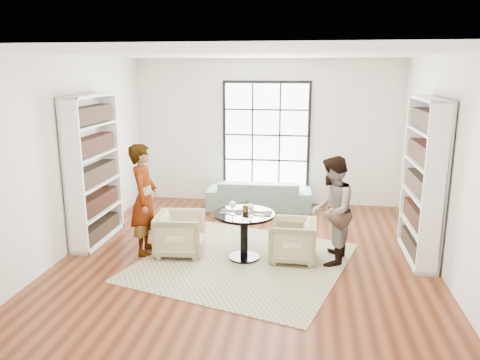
% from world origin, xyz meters
% --- Properties ---
extents(ground, '(6.00, 6.00, 0.00)m').
position_xyz_m(ground, '(0.00, 0.00, 0.00)').
color(ground, brown).
extents(room_shell, '(6.00, 6.01, 6.00)m').
position_xyz_m(room_shell, '(0.00, 0.54, 1.26)').
color(room_shell, silver).
rests_on(room_shell, ground).
extents(rug, '(3.51, 3.51, 0.01)m').
position_xyz_m(rug, '(-0.02, -0.28, 0.01)').
color(rug, tan).
rests_on(rug, ground).
extents(pedestal_table, '(0.90, 0.90, 0.72)m').
position_xyz_m(pedestal_table, '(-0.03, -0.16, 0.53)').
color(pedestal_table, black).
rests_on(pedestal_table, ground).
extents(sofa, '(2.11, 0.89, 0.61)m').
position_xyz_m(sofa, '(-0.08, 2.45, 0.30)').
color(sofa, gray).
rests_on(sofa, ground).
extents(armchair_left, '(0.79, 0.77, 0.66)m').
position_xyz_m(armchair_left, '(-1.02, -0.11, 0.33)').
color(armchair_left, '#BDAF87').
rests_on(armchair_left, ground).
extents(armchair_right, '(0.70, 0.68, 0.63)m').
position_xyz_m(armchair_right, '(0.69, -0.10, 0.31)').
color(armchair_right, tan).
rests_on(armchair_right, ground).
extents(person_left, '(0.48, 0.67, 1.71)m').
position_xyz_m(person_left, '(-1.57, -0.11, 0.86)').
color(person_left, gray).
rests_on(person_left, ground).
extents(person_right, '(0.73, 0.87, 1.59)m').
position_xyz_m(person_right, '(1.24, -0.10, 0.80)').
color(person_right, gray).
rests_on(person_right, ground).
extents(placemat_left, '(0.34, 0.26, 0.01)m').
position_xyz_m(placemat_left, '(-0.22, -0.13, 0.73)').
color(placemat_left, '#292724').
rests_on(placemat_left, pedestal_table).
extents(placemat_right, '(0.34, 0.26, 0.01)m').
position_xyz_m(placemat_right, '(0.21, -0.15, 0.73)').
color(placemat_right, '#292724').
rests_on(placemat_right, pedestal_table).
extents(cutlery_left, '(0.14, 0.22, 0.01)m').
position_xyz_m(cutlery_left, '(-0.22, -0.13, 0.73)').
color(cutlery_left, silver).
rests_on(cutlery_left, placemat_left).
extents(cutlery_right, '(0.14, 0.22, 0.01)m').
position_xyz_m(cutlery_right, '(0.21, -0.15, 0.73)').
color(cutlery_right, silver).
rests_on(cutlery_right, placemat_right).
extents(wine_glass_left, '(0.10, 0.10, 0.21)m').
position_xyz_m(wine_glass_left, '(-0.18, -0.27, 0.87)').
color(wine_glass_left, silver).
rests_on(wine_glass_left, pedestal_table).
extents(wine_glass_right, '(0.09, 0.09, 0.19)m').
position_xyz_m(wine_glass_right, '(0.09, -0.30, 0.86)').
color(wine_glass_right, silver).
rests_on(wine_glass_right, pedestal_table).
extents(flower_centerpiece, '(0.20, 0.18, 0.19)m').
position_xyz_m(flower_centerpiece, '(-0.01, -0.09, 0.82)').
color(flower_centerpiece, gray).
rests_on(flower_centerpiece, pedestal_table).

